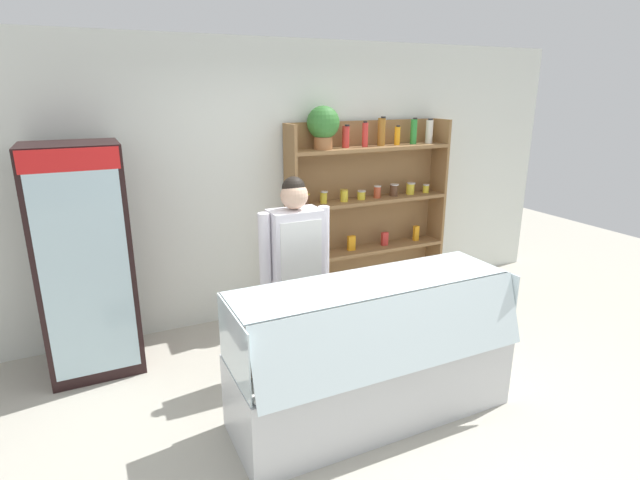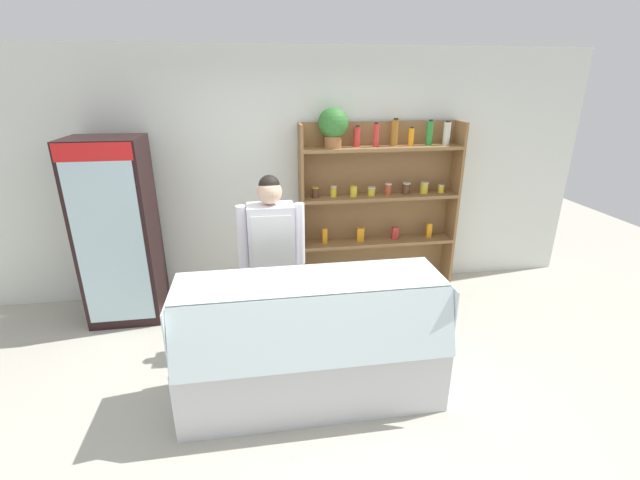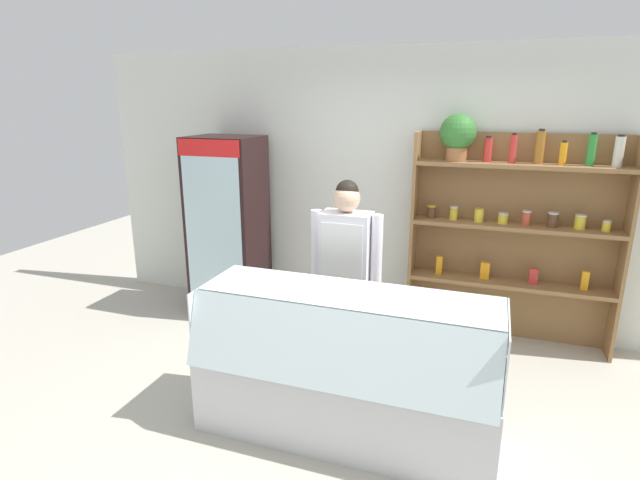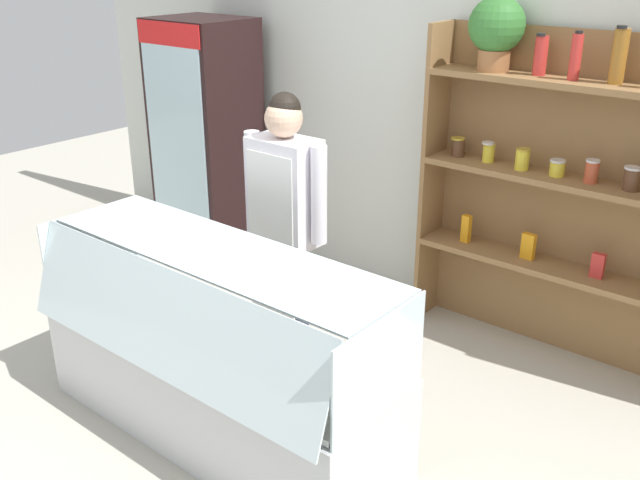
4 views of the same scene
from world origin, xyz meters
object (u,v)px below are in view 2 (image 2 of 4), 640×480
drinks_fridge (118,233)px  shop_clerk (272,250)px  deli_display_case (311,363)px  shelving_unit (372,189)px

drinks_fridge → shop_clerk: bearing=-26.9°
drinks_fridge → deli_display_case: bearing=-41.9°
drinks_fridge → deli_display_case: (1.72, -1.55, -0.62)m
shop_clerk → drinks_fridge: bearing=153.1°
deli_display_case → drinks_fridge: bearing=138.1°
deli_display_case → shop_clerk: bearing=106.6°
shelving_unit → shop_clerk: size_ratio=1.29×
drinks_fridge → deli_display_case: 2.40m
shelving_unit → shop_clerk: (-1.18, -1.04, -0.25)m
drinks_fridge → shop_clerk: 1.67m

